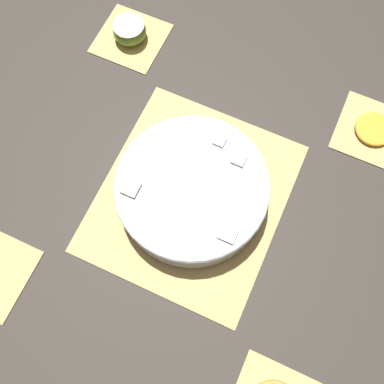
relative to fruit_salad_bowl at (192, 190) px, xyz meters
The scene contains 7 objects.
ground_plane 0.05m from the fruit_salad_bowl, 155.83° to the right, with size 6.00×6.00×0.00m, color #2D2823.
bamboo_mat_center 0.04m from the fruit_salad_bowl, 155.83° to the right, with size 0.40×0.36×0.01m.
coaster_mat_near_left 0.42m from the fruit_salad_bowl, 135.66° to the right, with size 0.15×0.15×0.01m.
coaster_mat_far_left 0.41m from the fruit_salad_bowl, 135.73° to the left, with size 0.15×0.15×0.01m.
fruit_salad_bowl is the anchor object (origin of this frame).
apple_half 0.41m from the fruit_salad_bowl, 135.66° to the right, with size 0.08×0.08×0.04m.
orange_slice_whole 0.41m from the fruit_salad_bowl, 135.73° to the left, with size 0.08×0.08×0.01m.
Camera 1 is at (0.27, 0.12, 0.86)m, focal length 42.00 mm.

